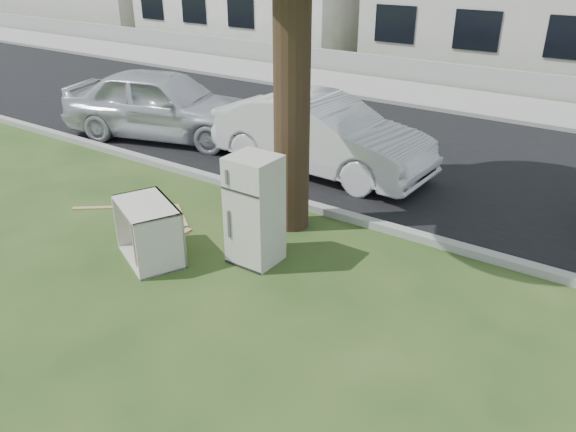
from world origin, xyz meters
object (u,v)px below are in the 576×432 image
Objects in this scene: fridge at (255,210)px; cabinet at (149,231)px; car_center at (321,134)px; car_left at (163,104)px.

fridge is 1.44× the size of cabinet.
car_center is (-1.09, 3.50, -0.05)m from fridge.
car_center is at bearing -103.28° from car_left.
car_center is 4.02m from car_left.
car_left is at bearing 95.47° from car_center.
fridge is 3.67m from car_center.
fridge reaches higher than car_center.
cabinet is at bearing -153.02° from car_left.
fridge is 0.35× the size of car_center.
car_left is at bearing 147.41° from fridge.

